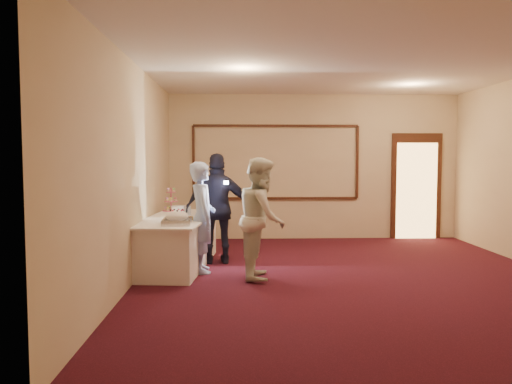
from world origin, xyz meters
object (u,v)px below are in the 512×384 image
pavlova_tray (177,218)px  woman (262,218)px  cupcake_stand (171,202)px  tart (185,219)px  guest (218,209)px  plate_stack_a (178,211)px  plate_stack_b (185,210)px  buffet_table (178,242)px  man (202,217)px

pavlova_tray → woman: 1.19m
pavlova_tray → cupcake_stand: 1.75m
tart → guest: bearing=52.9°
guest → tart: bearing=47.6°
plate_stack_a → guest: (0.63, 0.14, 0.03)m
woman → guest: guest is taller
pavlova_tray → guest: guest is taller
plate_stack_a → tart: plate_stack_a is taller
cupcake_stand → plate_stack_a: 0.88m
cupcake_stand → guest: bearing=-39.9°
plate_stack_a → pavlova_tray: bearing=-83.6°
cupcake_stand → plate_stack_b: size_ratio=2.44×
buffet_table → plate_stack_b: size_ratio=13.97×
woman → guest: size_ratio=0.96×
cupcake_stand → plate_stack_b: cupcake_stand is taller
pavlova_tray → plate_stack_a: size_ratio=2.73×
cupcake_stand → woman: woman is taller
pavlova_tray → man: man is taller
plate_stack_b → woman: bearing=-42.1°
man → woman: 0.94m
tart → guest: guest is taller
plate_stack_b → tart: plate_stack_b is taller
woman → tart: bearing=75.5°
buffet_table → woman: bearing=-30.8°
cupcake_stand → man: bearing=-64.3°
cupcake_stand → tart: 1.37m
pavlova_tray → cupcake_stand: cupcake_stand is taller
plate_stack_b → woman: woman is taller
woman → plate_stack_b: bearing=52.3°
cupcake_stand → tart: cupcake_stand is taller
buffet_table → guest: size_ratio=1.44×
buffet_table → plate_stack_a: bearing=95.4°
buffet_table → tart: 0.58m
tart → pavlova_tray: bearing=-100.3°
tart → plate_stack_a: bearing=110.3°
plate_stack_a → woman: size_ratio=0.12×
plate_stack_a → tart: size_ratio=0.77×
tart → guest: 0.77m
cupcake_stand → buffet_table: bearing=-76.6°
pavlova_tray → woman: (1.18, 0.03, -0.01)m
plate_stack_b → man: man is taller
pavlova_tray → cupcake_stand: bearing=100.2°
buffet_table → guest: 0.83m
cupcake_stand → man: size_ratio=0.27×
buffet_table → man: (0.41, -0.38, 0.43)m
man → guest: bearing=-30.3°
plate_stack_a → tart: 0.50m
man → plate_stack_b: bearing=13.8°
woman → guest: bearing=37.8°
cupcake_stand → plate_stack_b: (0.31, -0.62, -0.08)m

